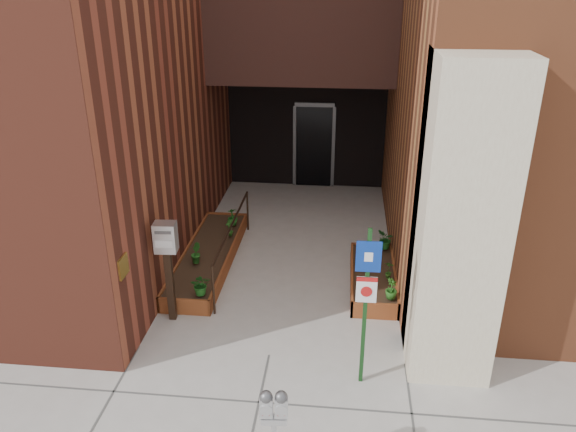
# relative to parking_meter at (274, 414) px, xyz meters

# --- Properties ---
(ground) EXTENTS (80.00, 80.00, 0.00)m
(ground) POSITION_rel_parking_meter_xyz_m (-0.37, 2.27, -1.02)
(ground) COLOR #9E9991
(ground) RESTS_ON ground
(planter_left) EXTENTS (0.90, 3.60, 0.30)m
(planter_left) POSITION_rel_parking_meter_xyz_m (-1.92, 4.97, -0.89)
(planter_left) COLOR brown
(planter_left) RESTS_ON ground
(planter_right) EXTENTS (0.80, 2.20, 0.30)m
(planter_right) POSITION_rel_parking_meter_xyz_m (1.23, 4.47, -0.89)
(planter_right) COLOR brown
(planter_right) RESTS_ON ground
(handrail) EXTENTS (0.04, 3.34, 0.90)m
(handrail) POSITION_rel_parking_meter_xyz_m (-1.42, 4.92, -0.28)
(handrail) COLOR black
(handrail) RESTS_ON ground
(parking_meter) EXTENTS (0.30, 0.15, 1.32)m
(parking_meter) POSITION_rel_parking_meter_xyz_m (0.00, 0.00, 0.00)
(parking_meter) COLOR #B6B6B8
(parking_meter) RESTS_ON ground
(sign_post) EXTENTS (0.32, 0.08, 2.34)m
(sign_post) POSITION_rel_parking_meter_xyz_m (0.97, 1.83, 0.42)
(sign_post) COLOR #163D17
(sign_post) RESTS_ON ground
(payment_dropbox) EXTENTS (0.36, 0.28, 1.72)m
(payment_dropbox) POSITION_rel_parking_meter_xyz_m (-2.07, 3.06, 0.22)
(payment_dropbox) COLOR black
(payment_dropbox) RESTS_ON ground
(shrub_left_a) EXTENTS (0.39, 0.39, 0.37)m
(shrub_left_a) POSITION_rel_parking_meter_xyz_m (-1.65, 3.37, -0.54)
(shrub_left_a) COLOR #194F16
(shrub_left_a) RESTS_ON planter_left
(shrub_left_b) EXTENTS (0.26, 0.26, 0.38)m
(shrub_left_b) POSITION_rel_parking_meter_xyz_m (-2.02, 4.44, -0.53)
(shrub_left_b) COLOR #1E5A19
(shrub_left_b) RESTS_ON planter_left
(shrub_left_c) EXTENTS (0.28, 0.28, 0.37)m
(shrub_left_c) POSITION_rel_parking_meter_xyz_m (-1.67, 6.15, -0.54)
(shrub_left_c) COLOR #19581A
(shrub_left_c) RESTS_ON planter_left
(shrub_left_d) EXTENTS (0.26, 0.26, 0.35)m
(shrub_left_d) POSITION_rel_parking_meter_xyz_m (-1.62, 5.61, -0.55)
(shrub_left_d) COLOR #225819
(shrub_left_d) RESTS_ON planter_left
(shrub_right_a) EXTENTS (0.26, 0.26, 0.36)m
(shrub_right_a) POSITION_rel_parking_meter_xyz_m (1.48, 3.57, -0.54)
(shrub_right_a) COLOR #245E1B
(shrub_right_a) RESTS_ON planter_right
(shrub_right_b) EXTENTS (0.22, 0.22, 0.33)m
(shrub_right_b) POSITION_rel_parking_meter_xyz_m (1.48, 4.23, -0.56)
(shrub_right_b) COLOR #2B621C
(shrub_right_b) RESTS_ON planter_right
(shrub_right_c) EXTENTS (0.37, 0.37, 0.38)m
(shrub_right_c) POSITION_rel_parking_meter_xyz_m (1.48, 5.37, -0.54)
(shrub_right_c) COLOR #19591E
(shrub_right_c) RESTS_ON planter_right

